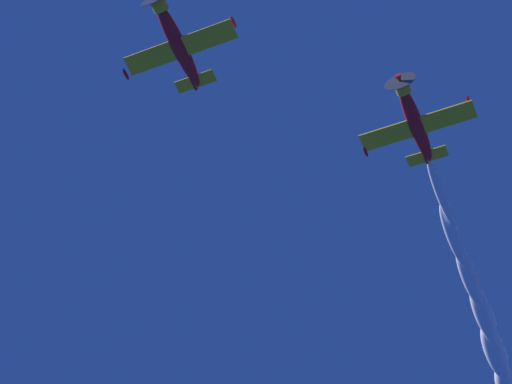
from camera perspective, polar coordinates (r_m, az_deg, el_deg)
The scene contains 3 objects.
airplane_lead at distance 73.66m, azimuth -5.04°, elevation 9.43°, with size 9.67×8.85×3.35m.
airplane_left_wingman at distance 76.70m, azimuth 9.95°, elevation 4.48°, with size 9.74×8.83×3.73m.
smoke_trail_left_wingman at distance 92.23m, azimuth 15.07°, elevation -10.18°, with size 12.11×34.99×4.89m.
Camera 1 is at (-7.58, 15.95, 2.14)m, focal length 63.39 mm.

